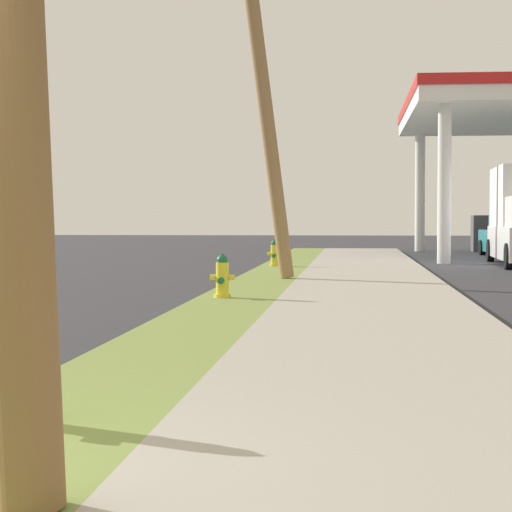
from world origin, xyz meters
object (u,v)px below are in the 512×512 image
Objects in this scene: fire_hydrant_second at (222,279)px; utility_pole_midground at (264,94)px; fire_hydrant_third at (275,255)px; fire_hydrant_nearest at (21,374)px; car_black_by_near_pump at (506,235)px.

fire_hydrant_second is 6.54m from utility_pole_midground.
utility_pole_midground is at bearing -87.81° from fire_hydrant_third.
fire_hydrant_nearest is 1.00× the size of fire_hydrant_second.
utility_pole_midground is at bearing -110.83° from car_black_by_near_pump.
utility_pole_midground is at bearing 87.62° from fire_hydrant_second.
fire_hydrant_second is (-0.04, 10.32, 0.00)m from fire_hydrant_nearest.
fire_hydrant_third is 0.16× the size of car_black_by_near_pump.
car_black_by_near_pump is at bearing 69.17° from utility_pole_midground.
car_black_by_near_pump is (9.06, 28.56, 0.28)m from fire_hydrant_second.
fire_hydrant_second is 0.16× the size of car_black_by_near_pump.
car_black_by_near_pump is (8.84, 23.23, -3.51)m from utility_pole_midground.
fire_hydrant_second and fire_hydrant_third have the same top height.
car_black_by_near_pump is at bearing 76.94° from fire_hydrant_nearest.
fire_hydrant_third is at bearing -117.42° from car_black_by_near_pump.
fire_hydrant_second is 0.09× the size of utility_pole_midground.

